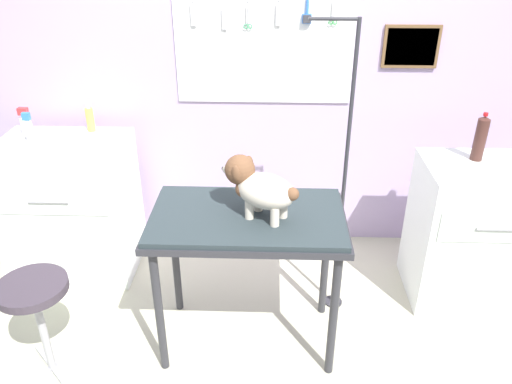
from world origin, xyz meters
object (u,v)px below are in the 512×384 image
object	(u,v)px
stool	(35,301)
soda_bottle	(480,138)
grooming_table	(248,229)
dog	(258,186)
counter_left	(72,207)
grooming_arm	(342,189)
cabinet_right	(471,233)
conditioner_bottle	(90,119)

from	to	relation	value
stool	soda_bottle	xyz separation A→B (m)	(2.35, 0.84, 0.56)
grooming_table	dog	world-z (taller)	dog
counter_left	soda_bottle	distance (m)	2.58
grooming_table	grooming_arm	world-z (taller)	grooming_arm
counter_left	grooming_table	bearing A→B (deg)	-29.14
dog	counter_left	xyz separation A→B (m)	(-1.26, 0.68, -0.53)
grooming_table	grooming_arm	distance (m)	0.61
dog	cabinet_right	distance (m)	1.48
cabinet_right	soda_bottle	world-z (taller)	soda_bottle
counter_left	cabinet_right	world-z (taller)	counter_left
dog	soda_bottle	world-z (taller)	soda_bottle
dog	stool	world-z (taller)	dog
grooming_arm	cabinet_right	bearing A→B (deg)	9.99
counter_left	cabinet_right	distance (m)	2.56
grooming_table	conditioner_bottle	world-z (taller)	conditioner_bottle
grooming_arm	dog	world-z (taller)	grooming_arm
cabinet_right	conditioner_bottle	bearing A→B (deg)	170.17
counter_left	soda_bottle	xyz separation A→B (m)	(2.51, -0.12, 0.57)
grooming_table	counter_left	xyz separation A→B (m)	(-1.20, 0.67, -0.28)
grooming_table	counter_left	bearing A→B (deg)	150.86
grooming_table	cabinet_right	size ratio (longest dim) A/B	1.12
dog	counter_left	world-z (taller)	dog
cabinet_right	grooming_table	bearing A→B (deg)	-161.02
conditioner_bottle	soda_bottle	size ratio (longest dim) A/B	0.70
grooming_table	dog	bearing A→B (deg)	-10.02
grooming_arm	soda_bottle	xyz separation A→B (m)	(0.80, 0.24, 0.22)
grooming_arm	stool	size ratio (longest dim) A/B	2.99
grooming_table	conditioner_bottle	size ratio (longest dim) A/B	4.99
counter_left	grooming_arm	bearing A→B (deg)	-11.71
cabinet_right	counter_left	bearing A→B (deg)	175.31
grooming_arm	cabinet_right	size ratio (longest dim) A/B	1.93
dog	soda_bottle	size ratio (longest dim) A/B	1.41
stool	counter_left	bearing A→B (deg)	99.78
soda_bottle	cabinet_right	bearing A→B (deg)	-70.67
counter_left	conditioner_bottle	distance (m)	0.59
grooming_table	cabinet_right	bearing A→B (deg)	18.98
stool	grooming_arm	bearing A→B (deg)	21.00
grooming_table	grooming_arm	xyz separation A→B (m)	(0.51, 0.32, 0.07)
grooming_arm	cabinet_right	world-z (taller)	grooming_arm
stool	conditioner_bottle	xyz separation A→B (m)	(-0.02, 1.16, 0.52)
conditioner_bottle	soda_bottle	world-z (taller)	soda_bottle
grooming_table	conditioner_bottle	xyz separation A→B (m)	(-1.06, 0.88, 0.26)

